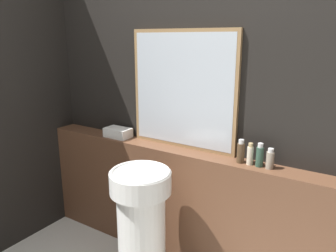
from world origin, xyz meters
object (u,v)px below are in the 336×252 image
Objects in this scene: mirror at (183,90)px; towel_stack at (118,133)px; shampoo_bottle at (241,152)px; conditioner_bottle at (250,155)px; body_wash_bottle at (270,159)px; lotion_bottle at (260,156)px; pedestal_sink at (142,226)px.

towel_stack is at bearing -172.66° from mirror.
towel_stack is at bearing 180.00° from shampoo_bottle.
conditioner_bottle reaches higher than towel_stack.
mirror reaches higher than towel_stack.
lotion_bottle is at bearing 180.00° from body_wash_bottle.
conditioner_bottle is 0.94× the size of lotion_bottle.
conditioner_bottle reaches higher than body_wash_bottle.
mirror is 0.77m from body_wash_bottle.
lotion_bottle is at bearing 0.00° from shampoo_bottle.
mirror is 3.99× the size of towel_stack.
shampoo_bottle reaches higher than body_wash_bottle.
conditioner_bottle is 0.06m from lotion_bottle.
towel_stack is 1.61× the size of body_wash_bottle.
body_wash_bottle is at bearing 0.00° from shampoo_bottle.
mirror is 0.60m from shampoo_bottle.
towel_stack is 1.38× the size of lotion_bottle.
lotion_bottle reaches higher than pedestal_sink.
mirror reaches higher than pedestal_sink.
mirror is at bearing 171.42° from shampoo_bottle.
body_wash_bottle is (0.13, 0.00, -0.01)m from conditioner_bottle.
lotion_bottle is at bearing -6.84° from mirror.
mirror is 6.44× the size of body_wash_bottle.
pedestal_sink is 4.08× the size of towel_stack.
towel_stack is 1.05m from shampoo_bottle.
pedestal_sink is 5.53× the size of shampoo_bottle.
mirror is 5.52× the size of lotion_bottle.
body_wash_bottle reaches higher than towel_stack.
body_wash_bottle is at bearing 0.00° from conditioner_bottle.
body_wash_bottle is at bearing -6.18° from mirror.
shampoo_bottle is 1.02× the size of lotion_bottle.
pedestal_sink is at bearing -148.90° from body_wash_bottle.
body_wash_bottle is (0.69, 0.42, 0.48)m from pedestal_sink.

